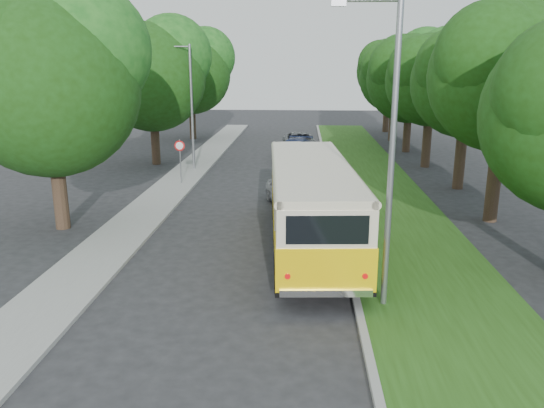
# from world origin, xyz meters

# --- Properties ---
(ground) EXTENTS (120.00, 120.00, 0.00)m
(ground) POSITION_xyz_m (0.00, 0.00, 0.00)
(ground) COLOR #262628
(ground) RESTS_ON ground
(curb) EXTENTS (0.20, 70.00, 0.15)m
(curb) POSITION_xyz_m (3.60, 5.00, 0.07)
(curb) COLOR gray
(curb) RESTS_ON ground
(grass_verge) EXTENTS (4.50, 70.00, 0.13)m
(grass_verge) POSITION_xyz_m (5.95, 5.00, 0.07)
(grass_verge) COLOR #274C14
(grass_verge) RESTS_ON ground
(sidewalk) EXTENTS (2.20, 70.00, 0.12)m
(sidewalk) POSITION_xyz_m (-4.80, 5.00, 0.06)
(sidewalk) COLOR gray
(sidewalk) RESTS_ON ground
(treeline) EXTENTS (24.27, 41.91, 9.46)m
(treeline) POSITION_xyz_m (3.15, 17.99, 5.93)
(treeline) COLOR #332319
(treeline) RESTS_ON ground
(lamppost_near) EXTENTS (1.71, 0.16, 8.00)m
(lamppost_near) POSITION_xyz_m (4.21, -2.50, 4.37)
(lamppost_near) COLOR gray
(lamppost_near) RESTS_ON ground
(lamppost_far) EXTENTS (1.71, 0.16, 7.50)m
(lamppost_far) POSITION_xyz_m (-4.70, 16.00, 4.12)
(lamppost_far) COLOR gray
(lamppost_far) RESTS_ON ground
(warning_sign) EXTENTS (0.56, 0.10, 2.50)m
(warning_sign) POSITION_xyz_m (-4.50, 11.98, 1.71)
(warning_sign) COLOR gray
(warning_sign) RESTS_ON ground
(vintage_bus) EXTENTS (3.41, 10.76, 3.15)m
(vintage_bus) POSITION_xyz_m (2.37, 2.14, 1.57)
(vintage_bus) COLOR yellow
(vintage_bus) RESTS_ON ground
(car_silver) EXTENTS (2.60, 4.04, 1.28)m
(car_silver) POSITION_xyz_m (1.44, 7.93, 0.64)
(car_silver) COLOR #A4A3A8
(car_silver) RESTS_ON ground
(car_white) EXTENTS (2.48, 4.42, 1.38)m
(car_white) POSITION_xyz_m (1.38, 18.65, 0.69)
(car_white) COLOR silver
(car_white) RESTS_ON ground
(car_blue) EXTENTS (2.90, 5.18, 1.42)m
(car_blue) POSITION_xyz_m (1.51, 19.94, 0.71)
(car_blue) COLOR #121F4E
(car_blue) RESTS_ON ground
(car_grey) EXTENTS (2.81, 5.26, 1.41)m
(car_grey) POSITION_xyz_m (1.87, 23.62, 0.70)
(car_grey) COLOR #56595D
(car_grey) RESTS_ON ground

